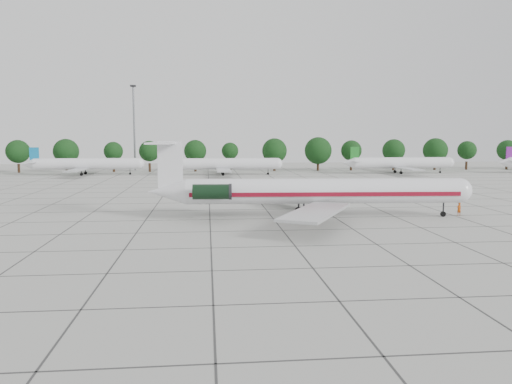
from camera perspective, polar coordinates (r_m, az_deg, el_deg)
ground at (r=63.46m, az=1.97°, el=-3.05°), size 260.00×260.00×0.00m
apron_joints at (r=78.19m, az=0.52°, el=-1.23°), size 170.00×170.00×0.02m
main_airliner at (r=64.07m, az=5.75°, el=0.13°), size 41.72×32.73×9.78m
ground_crew at (r=71.14m, az=22.18°, el=-1.80°), size 0.69×0.52×1.70m
bg_airliner_b at (r=140.50m, az=-18.83°, el=3.03°), size 28.24×27.20×7.40m
bg_airliner_c at (r=133.45m, az=-3.48°, el=3.20°), size 28.24×27.20×7.40m
bg_airliner_d at (r=144.19m, az=16.24°, el=3.20°), size 28.24×27.20×7.40m
tree_line at (r=147.15m, az=-6.96°, el=4.67°), size 249.86×8.44×10.22m
floodlight_mast at (r=155.61m, az=-13.76°, el=7.68°), size 1.60×1.60×25.45m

